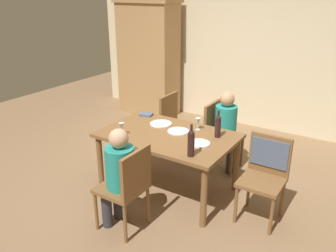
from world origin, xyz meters
name	(u,v)px	position (x,y,z in m)	size (l,w,h in m)	color
ground_plane	(168,188)	(0.00, 0.00, 0.00)	(10.00, 10.00, 0.00)	#846647
rear_room_partition	(252,50)	(0.00, 2.70, 1.35)	(6.40, 0.12, 2.70)	beige
armoire_cabinet	(149,58)	(-1.88, 2.25, 1.10)	(1.18, 0.62, 2.18)	#A87F51
dining_table	(168,141)	(0.00, 0.00, 0.66)	(1.57, 1.00, 0.74)	brown
chair_near	(128,184)	(0.09, -0.88, 0.53)	(0.44, 0.44, 0.92)	brown
chair_far_right	(219,131)	(0.26, 0.88, 0.53)	(0.44, 0.44, 0.92)	brown
chair_right_end	(267,166)	(1.16, 0.12, 0.59)	(0.44, 0.46, 0.92)	brown
chair_far_left	(175,121)	(-0.44, 0.88, 0.53)	(0.44, 0.44, 0.92)	brown
person_woman_host	(118,172)	(-0.03, -0.88, 0.64)	(0.34, 0.29, 1.11)	#33333D
person_man_bearded	(227,125)	(0.38, 0.88, 0.64)	(0.33, 0.29, 1.10)	#33333D
wine_bottle_tall_green	(191,142)	(0.51, -0.36, 0.90)	(0.07, 0.07, 0.35)	black
wine_bottle_dark_red	(218,126)	(0.53, 0.23, 0.89)	(0.07, 0.07, 0.32)	black
wine_glass_near_left	(198,121)	(0.23, 0.31, 0.85)	(0.07, 0.07, 0.15)	silver
wine_glass_centre	(121,126)	(-0.44, -0.31, 0.85)	(0.07, 0.07, 0.15)	silver
dinner_plate_host	(178,131)	(0.07, 0.12, 0.75)	(0.26, 0.26, 0.01)	white
dinner_plate_guest_left	(199,143)	(0.44, -0.05, 0.75)	(0.24, 0.24, 0.01)	white
dinner_plate_guest_right	(161,124)	(-0.25, 0.22, 0.75)	(0.28, 0.28, 0.01)	white
folded_napkin	(146,115)	(-0.59, 0.38, 0.76)	(0.16, 0.12, 0.03)	#4C5B75
handbag	(201,154)	(0.00, 0.88, 0.11)	(0.28, 0.12, 0.22)	brown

